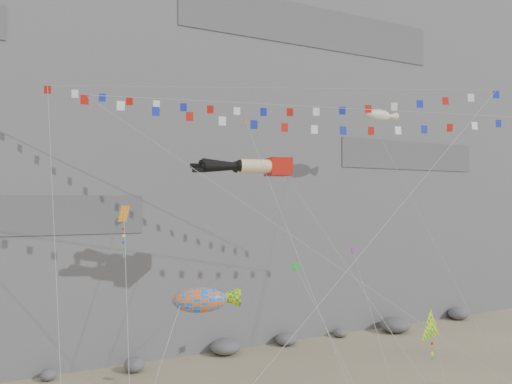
# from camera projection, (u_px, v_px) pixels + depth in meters

# --- Properties ---
(cliff) EXTENTS (80.00, 28.00, 50.00)m
(cliff) POSITION_uv_depth(u_px,v_px,m) (174.00, 96.00, 56.44)
(cliff) COLOR slate
(cliff) RESTS_ON ground
(talus_boulders) EXTENTS (60.00, 3.00, 1.20)m
(talus_boulders) POSITION_uv_depth(u_px,v_px,m) (226.00, 347.00, 42.54)
(talus_boulders) COLOR slate
(talus_boulders) RESTS_ON ground
(legs_kite) EXTENTS (8.06, 18.41, 22.45)m
(legs_kite) POSITION_uv_depth(u_px,v_px,m) (252.00, 167.00, 33.66)
(legs_kite) COLOR #B4150B
(legs_kite) RESTS_ON ground
(flag_banner_upper) EXTENTS (29.17, 19.39, 28.64)m
(flag_banner_upper) POSITION_uv_depth(u_px,v_px,m) (277.00, 88.00, 34.59)
(flag_banner_upper) COLOR #B4150B
(flag_banner_upper) RESTS_ON ground
(flag_banner_lower) EXTENTS (29.50, 9.81, 23.38)m
(flag_banner_lower) POSITION_uv_depth(u_px,v_px,m) (329.00, 108.00, 32.40)
(flag_banner_lower) COLOR #B4150B
(flag_banner_lower) RESTS_ON ground
(harlequin_kite) EXTENTS (2.03, 8.14, 14.31)m
(harlequin_kite) POSITION_uv_depth(u_px,v_px,m) (124.00, 215.00, 25.14)
(harlequin_kite) COLOR #F7351B
(harlequin_kite) RESTS_ON ground
(fish_windsock) EXTENTS (7.83, 6.07, 11.20)m
(fish_windsock) POSITION_uv_depth(u_px,v_px,m) (200.00, 300.00, 23.89)
(fish_windsock) COLOR #F3570C
(fish_windsock) RESTS_ON ground
(delta_kite) EXTENTS (3.05, 4.70, 8.15)m
(delta_kite) POSITION_uv_depth(u_px,v_px,m) (432.00, 329.00, 25.96)
(delta_kite) COLOR yellow
(delta_kite) RESTS_ON ground
(blimp_windsock) EXTENTS (3.79, 13.49, 24.23)m
(blimp_windsock) POSITION_uv_depth(u_px,v_px,m) (379.00, 116.00, 43.75)
(blimp_windsock) COLOR beige
(blimp_windsock) RESTS_ON ground
(small_kite_a) EXTENTS (1.34, 14.09, 22.85)m
(small_kite_a) POSITION_uv_depth(u_px,v_px,m) (248.00, 127.00, 33.99)
(small_kite_a) COLOR #E65913
(small_kite_a) RESTS_ON ground
(small_kite_b) EXTENTS (4.85, 10.98, 14.73)m
(small_kite_b) POSITION_uv_depth(u_px,v_px,m) (354.00, 254.00, 34.78)
(small_kite_b) COLOR purple
(small_kite_b) RESTS_ON ground
(small_kite_c) EXTENTS (1.09, 10.35, 13.30)m
(small_kite_c) POSITION_uv_depth(u_px,v_px,m) (297.00, 269.00, 29.52)
(small_kite_c) COLOR green
(small_kite_c) RESTS_ON ground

